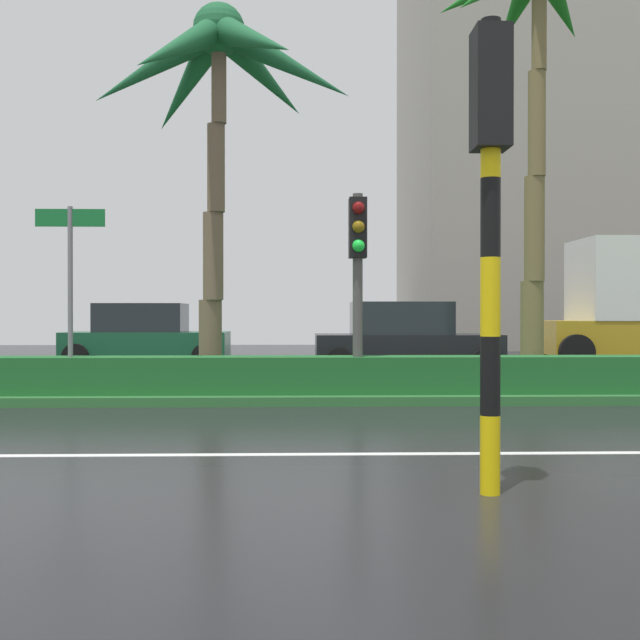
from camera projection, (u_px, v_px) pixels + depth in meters
The scene contains 11 objects.
ground_plane at pixel (49, 392), 14.72m from camera, with size 90.00×42.00×0.10m, color black.
median_strip at pixel (31, 390), 13.72m from camera, with size 85.50×4.00×0.15m, color #2D6B33.
median_hedge at pixel (1, 376), 12.32m from camera, with size 76.50×0.70×0.60m.
palm_tree_centre at pixel (220, 79), 13.39m from camera, with size 4.82×4.35×6.70m.
palm_tree_centre_right at pixel (539, 16), 13.69m from camera, with size 3.80×3.69×8.06m.
traffic_signal_median_right at pixel (358, 256), 12.29m from camera, with size 0.28×0.43×3.22m.
street_name_sign at pixel (70, 274), 12.22m from camera, with size 1.10×0.08×3.00m.
traffic_signal_foreground at pixel (490, 168), 6.12m from camera, with size 0.28×0.43×3.78m.
car_in_traffic_second at pixel (145, 337), 20.56m from camera, with size 4.30×2.02×1.72m.
car_in_traffic_third at pixel (405, 340), 18.10m from camera, with size 4.30×2.02×1.72m.
building_far_right at pixel (597, 149), 35.13m from camera, with size 17.04×10.88×17.97m.
Camera 1 is at (4.79, -5.84, 1.44)m, focal length 43.14 mm.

